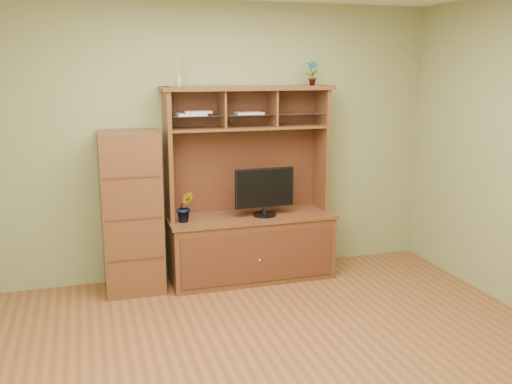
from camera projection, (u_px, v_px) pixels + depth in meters
name	position (u px, v px, depth m)	size (l,w,h in m)	color
room	(287.00, 178.00, 3.80)	(4.54, 4.04, 2.74)	brown
media_hutch	(250.00, 227.00, 5.66)	(1.66, 0.61, 1.90)	#402012
monitor	(265.00, 191.00, 5.54)	(0.59, 0.23, 0.47)	black
orchid_plant	(185.00, 207.00, 5.33)	(0.16, 0.13, 0.29)	#36571D
top_plant	(312.00, 73.00, 5.60)	(0.13, 0.09, 0.25)	#2D6824
reed_diffuser	(178.00, 74.00, 5.22)	(0.06, 0.06, 0.29)	silver
magazines	(212.00, 113.00, 5.39)	(0.84, 0.22, 0.04)	#A5A5AA
side_cabinet	(132.00, 212.00, 5.29)	(0.54, 0.49, 1.51)	#402012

